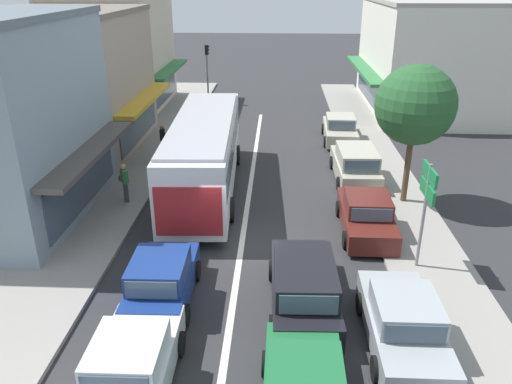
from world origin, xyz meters
The scene contains 20 objects.
ground_plane centered at (0.00, 0.00, 0.00)m, with size 140.00×140.00×0.00m, color #2D2D30.
lane_centre_line centered at (0.00, 4.00, 0.00)m, with size 0.20×28.00×0.01m, color silver.
sidewalk_left centered at (-6.80, 6.00, 0.07)m, with size 5.20×44.00×0.14m, color gray.
kerb_right centered at (6.20, 6.00, 0.06)m, with size 2.80×44.00×0.12m, color gray.
shopfront_mid_block centered at (-10.18, 10.65, 3.60)m, with size 8.75×8.60×7.21m.
shopfront_far_end centered at (-10.18, 19.63, 4.01)m, with size 7.63×8.84×8.04m.
building_right_far centered at (11.48, 20.30, 3.66)m, with size 8.85×12.48×7.33m.
city_bus centered at (-1.93, 4.85, 1.88)m, with size 3.07×10.95×3.23m.
wagon_behind_bus_mid centered at (2.01, -3.45, 0.75)m, with size 2.02×4.54×1.58m.
sedan_adjacent_lane_lead centered at (-1.98, -6.78, 0.66)m, with size 1.92×4.21×1.47m.
hatchback_adjacent_lane_trail centered at (-2.02, -3.36, 0.71)m, with size 1.87×3.73×1.54m.
parked_sedan_kerb_front centered at (4.47, -4.90, 0.66)m, with size 1.90×4.20×1.47m.
parked_sedan_kerb_second centered at (4.49, 1.29, 0.66)m, with size 1.93×4.22×1.47m.
parked_wagon_kerb_third centered at (4.79, 6.41, 0.75)m, with size 2.01×4.54×1.58m.
parked_sedan_kerb_rear centered at (4.72, 12.40, 0.66)m, with size 1.99×4.25×1.47m.
traffic_light_downstreet centered at (-3.99, 21.08, 2.85)m, with size 0.32×0.24×4.20m.
directional_road_sign centered at (5.76, -1.21, 2.70)m, with size 0.10×1.40×3.60m.
street_tree_right centered at (6.47, 3.93, 4.13)m, with size 3.11×3.11×5.70m.
pedestrian_with_handbag_near centered at (-4.69, 8.98, 1.07)m, with size 0.29×0.65×1.63m.
pedestrian_browsing_midblock centered at (-5.00, 3.25, 1.07)m, with size 0.51×0.59×1.63m.
Camera 1 is at (1.23, -15.25, 8.73)m, focal length 35.00 mm.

